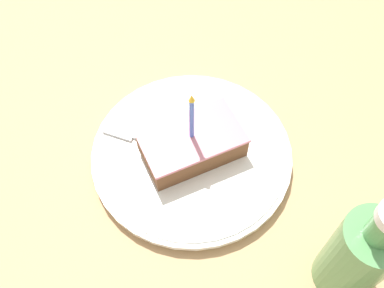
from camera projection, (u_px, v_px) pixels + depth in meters
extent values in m
cube|color=tan|center=(192.00, 165.00, 0.67)|extent=(2.40, 2.40, 0.04)
cylinder|color=white|center=(192.00, 155.00, 0.64)|extent=(0.27, 0.27, 0.02)
cylinder|color=white|center=(192.00, 154.00, 0.64)|extent=(0.28, 0.28, 0.01)
cube|color=brown|center=(193.00, 144.00, 0.62)|extent=(0.08, 0.13, 0.04)
cube|color=#D17A8C|center=(193.00, 136.00, 0.60)|extent=(0.08, 0.14, 0.00)
cylinder|color=#4C72E0|center=(193.00, 119.00, 0.57)|extent=(0.01, 0.01, 0.08)
cone|color=yellow|center=(193.00, 98.00, 0.53)|extent=(0.01, 0.01, 0.01)
cube|color=silver|center=(173.00, 147.00, 0.63)|extent=(0.09, 0.09, 0.00)
cube|color=silver|center=(120.00, 130.00, 0.65)|extent=(0.05, 0.05, 0.00)
cylinder|color=#599959|center=(357.00, 257.00, 0.50)|extent=(0.07, 0.07, 0.14)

